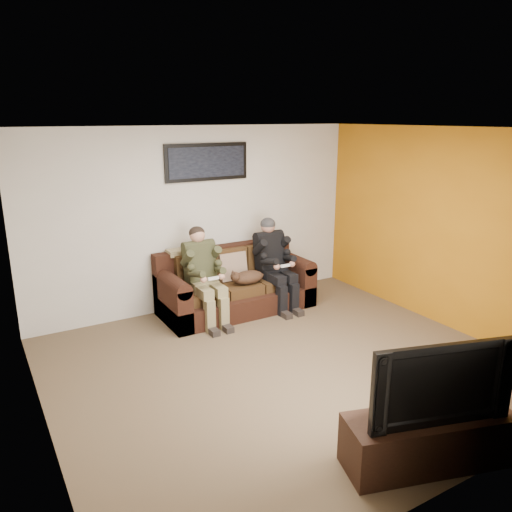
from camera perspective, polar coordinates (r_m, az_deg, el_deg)
floor at (r=5.79m, az=3.31°, el=-12.37°), size 5.00×5.00×0.00m
ceiling at (r=5.11m, az=3.78°, el=14.31°), size 5.00×5.00×0.00m
wall_back at (r=7.22m, az=-6.48°, el=4.27°), size 5.00×0.00×5.00m
wall_front at (r=3.76m, az=23.18°, el=-7.89°), size 5.00×0.00×5.00m
wall_left at (r=4.48m, az=-24.19°, el=-4.27°), size 0.00×4.50×4.50m
wall_right at (r=6.98m, az=20.87°, el=2.92°), size 0.00×4.50×4.50m
accent_wall_right at (r=6.97m, az=20.82°, el=2.91°), size 0.00×4.50×4.50m
sofa at (r=7.25m, az=-2.52°, el=-3.51°), size 2.17×0.94×0.89m
throw_pillow at (r=7.19m, az=-2.70°, el=-1.19°), size 0.42×0.20×0.41m
throw_blanket at (r=7.06m, az=-8.34°, el=0.50°), size 0.44×0.22×0.08m
person_left at (r=6.74m, az=-6.04°, el=-1.61°), size 0.51×0.87×1.29m
person_right at (r=7.25m, az=2.03°, el=-0.25°), size 0.51×0.86×1.30m
cat at (r=7.02m, az=-1.03°, el=-2.44°), size 0.66×0.26×0.24m
framed_poster at (r=7.13m, az=-5.63°, el=10.64°), size 1.25×0.05×0.52m
tv_stand at (r=4.49m, az=19.07°, el=-19.21°), size 1.44×0.82×0.43m
television at (r=4.21m, az=19.76°, el=-12.97°), size 1.17×0.49×0.68m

